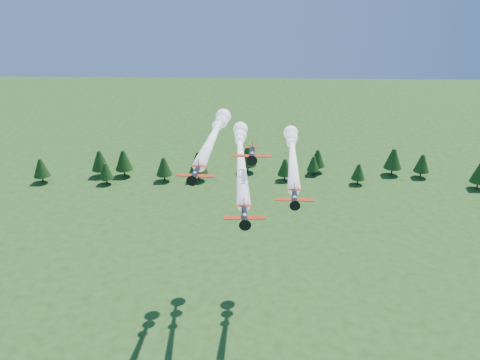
{
  "coord_description": "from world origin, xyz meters",
  "views": [
    {
      "loc": [
        0.71,
        -89.85,
        83.87
      ],
      "look_at": [
        -2.02,
        0.0,
        45.79
      ],
      "focal_mm": 40.0,
      "sensor_mm": 36.0,
      "label": 1
    }
  ],
  "objects_px": {
    "plane_left": "(215,133)",
    "plane_right": "(293,152)",
    "plane_slot": "(252,154)",
    "plane_lead": "(241,154)"
  },
  "relations": [
    {
      "from": "plane_right",
      "to": "plane_slot",
      "type": "distance_m",
      "value": 20.84
    },
    {
      "from": "plane_left",
      "to": "plane_right",
      "type": "distance_m",
      "value": 18.57
    },
    {
      "from": "plane_lead",
      "to": "plane_left",
      "type": "xyz_separation_m",
      "value": [
        -5.82,
        1.46,
        4.4
      ]
    },
    {
      "from": "plane_left",
      "to": "plane_right",
      "type": "relative_size",
      "value": 0.96
    },
    {
      "from": "plane_lead",
      "to": "plane_right",
      "type": "bearing_deg",
      "value": 15.15
    },
    {
      "from": "plane_lead",
      "to": "plane_right",
      "type": "distance_m",
      "value": 12.48
    },
    {
      "from": "plane_lead",
      "to": "plane_right",
      "type": "xyz_separation_m",
      "value": [
        11.83,
        3.87,
        -0.84
      ]
    },
    {
      "from": "plane_right",
      "to": "plane_slot",
      "type": "xyz_separation_m",
      "value": [
        -9.16,
        -17.72,
        6.03
      ]
    },
    {
      "from": "plane_left",
      "to": "plane_slot",
      "type": "xyz_separation_m",
      "value": [
        8.49,
        -15.31,
        0.78
      ]
    },
    {
      "from": "plane_lead",
      "to": "plane_right",
      "type": "height_order",
      "value": "plane_lead"
    }
  ]
}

